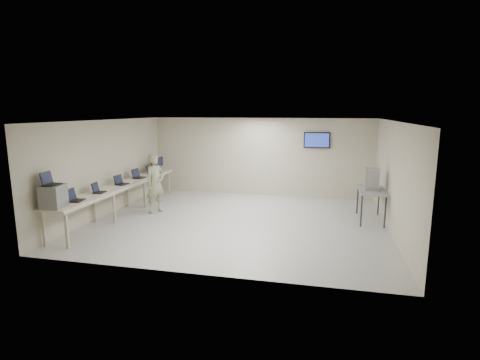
% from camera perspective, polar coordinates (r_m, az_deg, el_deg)
% --- Properties ---
extents(room, '(8.01, 7.01, 2.81)m').
position_cam_1_polar(room, '(10.27, 0.00, 1.28)').
color(room, '#A9A79A').
rests_on(room, ground).
extents(workbench, '(0.76, 6.00, 0.90)m').
position_cam_1_polar(workbench, '(11.66, -17.69, -1.02)').
color(workbench, beige).
rests_on(workbench, ground).
extents(equipment_box, '(0.51, 0.56, 0.52)m').
position_cam_1_polar(equipment_box, '(9.43, -26.57, -2.26)').
color(equipment_box, slate).
rests_on(equipment_box, workbench).
extents(laptop_on_box, '(0.33, 0.40, 0.30)m').
position_cam_1_polar(laptop_on_box, '(9.40, -27.02, -0.23)').
color(laptop_on_box, black).
rests_on(laptop_on_box, equipment_box).
extents(laptop_0, '(0.38, 0.43, 0.30)m').
position_cam_1_polar(laptop_0, '(9.95, -23.91, -2.50)').
color(laptop_0, black).
rests_on(laptop_0, workbench).
extents(laptop_1, '(0.31, 0.37, 0.27)m').
position_cam_1_polar(laptop_1, '(10.70, -20.85, -1.45)').
color(laptop_1, black).
rests_on(laptop_1, workbench).
extents(laptop_2, '(0.35, 0.40, 0.28)m').
position_cam_1_polar(laptop_2, '(11.65, -17.74, -0.30)').
color(laptop_2, black).
rests_on(laptop_2, workbench).
extents(laptop_3, '(0.37, 0.42, 0.30)m').
position_cam_1_polar(laptop_3, '(12.58, -15.30, 0.64)').
color(laptop_3, black).
rests_on(laptop_3, workbench).
extents(laptop_4, '(0.34, 0.38, 0.27)m').
position_cam_1_polar(laptop_4, '(13.38, -13.49, 1.26)').
color(laptop_4, black).
rests_on(laptop_4, workbench).
extents(monitor_near, '(0.19, 0.43, 0.43)m').
position_cam_1_polar(monitor_near, '(13.64, -12.88, 2.27)').
color(monitor_near, black).
rests_on(monitor_near, workbench).
extents(monitor_far, '(0.21, 0.48, 0.48)m').
position_cam_1_polar(monitor_far, '(14.01, -12.15, 2.63)').
color(monitor_far, black).
rests_on(monitor_far, workbench).
extents(soldier, '(0.66, 0.77, 1.79)m').
position_cam_1_polar(soldier, '(11.54, -12.78, -0.54)').
color(soldier, gray).
rests_on(soldier, ground).
extents(side_table, '(0.70, 1.50, 0.90)m').
position_cam_1_polar(side_table, '(11.07, 19.39, -1.72)').
color(side_table, gray).
rests_on(side_table, ground).
extents(storage_bins, '(0.38, 0.42, 0.60)m').
position_cam_1_polar(storage_bins, '(11.00, 19.40, 0.18)').
color(storage_bins, '#A6A6A6').
rests_on(storage_bins, side_table).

